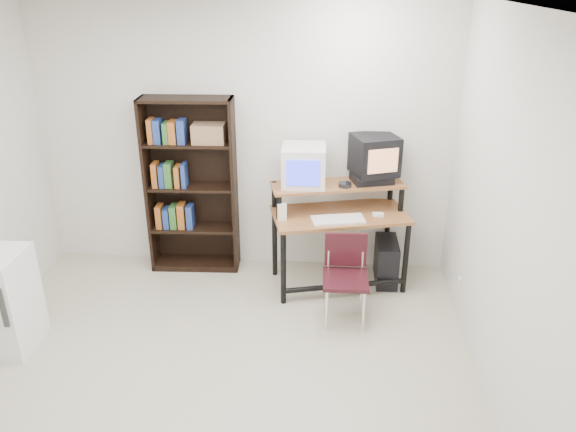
# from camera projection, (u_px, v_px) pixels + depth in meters

# --- Properties ---
(floor) EXTENTS (4.00, 4.00, 0.01)m
(floor) POSITION_uv_depth(u_px,v_px,m) (206.00, 390.00, 4.07)
(floor) COLOR #BFB79E
(floor) RESTS_ON ground
(ceiling) EXTENTS (4.00, 4.00, 0.01)m
(ceiling) POSITION_uv_depth(u_px,v_px,m) (178.00, 8.00, 3.03)
(ceiling) COLOR white
(ceiling) RESTS_ON back_wall
(back_wall) EXTENTS (4.00, 0.01, 2.60)m
(back_wall) POSITION_uv_depth(u_px,v_px,m) (243.00, 140.00, 5.38)
(back_wall) COLOR silver
(back_wall) RESTS_ON floor
(right_wall) EXTENTS (0.01, 4.00, 2.60)m
(right_wall) POSITION_uv_depth(u_px,v_px,m) (519.00, 238.00, 3.40)
(right_wall) COLOR silver
(right_wall) RESTS_ON floor
(computer_desk) EXTENTS (1.34, 0.89, 0.98)m
(computer_desk) POSITION_uv_depth(u_px,v_px,m) (339.00, 217.00, 5.20)
(computer_desk) COLOR #945B30
(computer_desk) RESTS_ON floor
(crt_monitor) EXTENTS (0.40, 0.41, 0.37)m
(crt_monitor) POSITION_uv_depth(u_px,v_px,m) (304.00, 166.00, 5.10)
(crt_monitor) COLOR silver
(crt_monitor) RESTS_ON computer_desk
(vcr) EXTENTS (0.42, 0.35, 0.08)m
(vcr) POSITION_uv_depth(u_px,v_px,m) (372.00, 179.00, 5.21)
(vcr) COLOR black
(vcr) RESTS_ON computer_desk
(crt_tv) EXTENTS (0.49, 0.48, 0.36)m
(crt_tv) POSITION_uv_depth(u_px,v_px,m) (374.00, 155.00, 5.16)
(crt_tv) COLOR black
(crt_tv) RESTS_ON vcr
(cd_spindle) EXTENTS (0.13, 0.13, 0.05)m
(cd_spindle) POSITION_uv_depth(u_px,v_px,m) (345.00, 185.00, 5.10)
(cd_spindle) COLOR #26262B
(cd_spindle) RESTS_ON computer_desk
(keyboard) EXTENTS (0.50, 0.31, 0.03)m
(keyboard) POSITION_uv_depth(u_px,v_px,m) (338.00, 220.00, 5.02)
(keyboard) COLOR silver
(keyboard) RESTS_ON computer_desk
(mousepad) EXTENTS (0.27, 0.25, 0.01)m
(mousepad) POSITION_uv_depth(u_px,v_px,m) (375.00, 216.00, 5.13)
(mousepad) COLOR black
(mousepad) RESTS_ON computer_desk
(mouse) EXTENTS (0.10, 0.07, 0.03)m
(mouse) POSITION_uv_depth(u_px,v_px,m) (378.00, 215.00, 5.12)
(mouse) COLOR white
(mouse) RESTS_ON mousepad
(desk_speaker) EXTENTS (0.10, 0.09, 0.17)m
(desk_speaker) POSITION_uv_depth(u_px,v_px,m) (282.00, 212.00, 5.02)
(desk_speaker) COLOR silver
(desk_speaker) RESTS_ON computer_desk
(pc_tower) EXTENTS (0.21, 0.45, 0.42)m
(pc_tower) POSITION_uv_depth(u_px,v_px,m) (386.00, 261.00, 5.42)
(pc_tower) COLOR black
(pc_tower) RESTS_ON floor
(school_chair) EXTENTS (0.38, 0.38, 0.76)m
(school_chair) POSITION_uv_depth(u_px,v_px,m) (346.00, 270.00, 4.75)
(school_chair) COLOR black
(school_chair) RESTS_ON floor
(bookshelf) EXTENTS (0.88, 0.33, 1.73)m
(bookshelf) POSITION_uv_depth(u_px,v_px,m) (192.00, 184.00, 5.44)
(bookshelf) COLOR black
(bookshelf) RESTS_ON floor
(wall_outlet) EXTENTS (0.02, 0.08, 0.12)m
(wall_outlet) POSITION_uv_depth(u_px,v_px,m) (459.00, 284.00, 4.85)
(wall_outlet) COLOR beige
(wall_outlet) RESTS_ON right_wall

